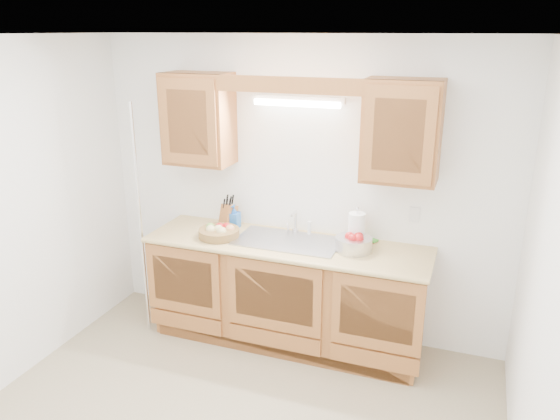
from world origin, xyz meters
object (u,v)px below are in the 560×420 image
at_px(fruit_basket, 219,232).
at_px(paper_towel, 356,230).
at_px(apple_bowl, 354,243).
at_px(knife_block, 228,215).

relative_size(fruit_basket, paper_towel, 1.03).
bearing_deg(fruit_basket, apple_bowl, 4.75).
bearing_deg(knife_block, paper_towel, 14.33).
distance_m(knife_block, paper_towel, 1.14).
xyz_separation_m(knife_block, apple_bowl, (1.14, -0.16, -0.04)).
bearing_deg(fruit_basket, paper_towel, 8.92).
bearing_deg(apple_bowl, knife_block, 172.22).
height_order(knife_block, paper_towel, paper_towel).
xyz_separation_m(fruit_basket, apple_bowl, (1.11, 0.09, 0.02)).
bearing_deg(fruit_basket, knife_block, 97.38).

